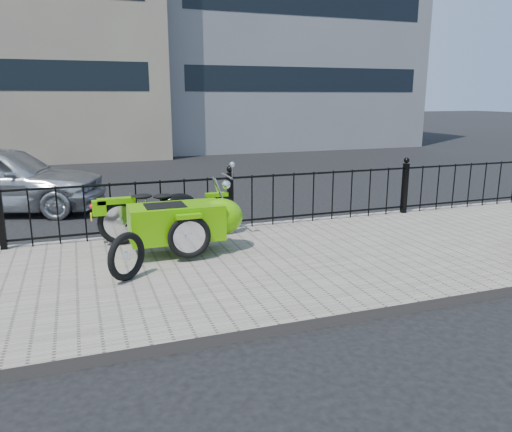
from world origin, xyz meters
name	(u,v)px	position (x,y,z in m)	size (l,w,h in m)	color
ground	(256,257)	(0.00, 0.00, 0.00)	(120.00, 120.00, 0.00)	black
sidewalk	(269,264)	(0.00, -0.50, 0.06)	(30.00, 3.80, 0.12)	slate
curb	(228,230)	(0.00, 1.44, 0.06)	(30.00, 0.10, 0.12)	gray
iron_fence	(230,202)	(0.00, 1.30, 0.59)	(14.11, 0.11, 1.08)	black
motorcycle_sidecar	(187,219)	(-0.96, 0.34, 0.59)	(2.28, 1.48, 0.98)	black
spare_tire	(127,256)	(-1.91, -0.63, 0.42)	(0.61, 0.61, 0.09)	black
sedan_car	(1,179)	(-3.86, 4.55, 0.69)	(1.63, 4.05, 1.38)	silver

